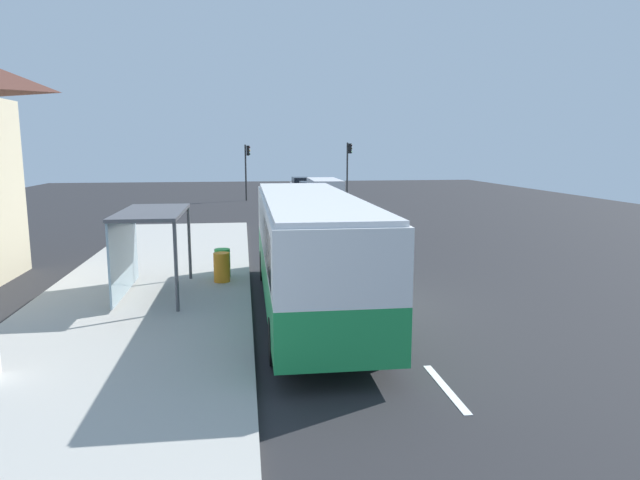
% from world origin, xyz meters
% --- Properties ---
extents(ground_plane, '(56.00, 92.00, 0.04)m').
position_xyz_m(ground_plane, '(0.00, 14.00, -0.02)').
color(ground_plane, '#262628').
extents(sidewalk_platform, '(6.20, 30.00, 0.18)m').
position_xyz_m(sidewalk_platform, '(-6.40, 2.00, 0.09)').
color(sidewalk_platform, '#ADAAA3').
rests_on(sidewalk_platform, ground).
extents(lane_stripe_seg_0, '(0.16, 2.20, 0.01)m').
position_xyz_m(lane_stripe_seg_0, '(0.25, -6.00, 0.01)').
color(lane_stripe_seg_0, silver).
rests_on(lane_stripe_seg_0, ground).
extents(lane_stripe_seg_1, '(0.16, 2.20, 0.01)m').
position_xyz_m(lane_stripe_seg_1, '(0.25, -1.00, 0.01)').
color(lane_stripe_seg_1, silver).
rests_on(lane_stripe_seg_1, ground).
extents(lane_stripe_seg_2, '(0.16, 2.20, 0.01)m').
position_xyz_m(lane_stripe_seg_2, '(0.25, 4.00, 0.01)').
color(lane_stripe_seg_2, silver).
rests_on(lane_stripe_seg_2, ground).
extents(lane_stripe_seg_3, '(0.16, 2.20, 0.01)m').
position_xyz_m(lane_stripe_seg_3, '(0.25, 9.00, 0.01)').
color(lane_stripe_seg_3, silver).
rests_on(lane_stripe_seg_3, ground).
extents(lane_stripe_seg_4, '(0.16, 2.20, 0.01)m').
position_xyz_m(lane_stripe_seg_4, '(0.25, 14.00, 0.01)').
color(lane_stripe_seg_4, silver).
rests_on(lane_stripe_seg_4, ground).
extents(lane_stripe_seg_5, '(0.16, 2.20, 0.01)m').
position_xyz_m(lane_stripe_seg_5, '(0.25, 19.00, 0.01)').
color(lane_stripe_seg_5, silver).
rests_on(lane_stripe_seg_5, ground).
extents(lane_stripe_seg_6, '(0.16, 2.20, 0.01)m').
position_xyz_m(lane_stripe_seg_6, '(0.25, 24.00, 0.01)').
color(lane_stripe_seg_6, silver).
rests_on(lane_stripe_seg_6, ground).
extents(lane_stripe_seg_7, '(0.16, 2.20, 0.01)m').
position_xyz_m(lane_stripe_seg_7, '(0.25, 29.00, 0.01)').
color(lane_stripe_seg_7, silver).
rests_on(lane_stripe_seg_7, ground).
extents(bus, '(2.60, 11.03, 3.21)m').
position_xyz_m(bus, '(-1.71, -0.63, 1.84)').
color(bus, '#1E8C47').
rests_on(bus, ground).
extents(white_van, '(2.08, 5.22, 2.30)m').
position_xyz_m(white_van, '(2.20, 23.29, 1.34)').
color(white_van, silver).
rests_on(white_van, ground).
extents(sedan_near, '(1.93, 4.44, 1.52)m').
position_xyz_m(sedan_near, '(2.30, 40.90, 0.79)').
color(sedan_near, '#B7B7BC').
rests_on(sedan_near, ground).
extents(sedan_far, '(1.90, 4.43, 1.52)m').
position_xyz_m(sedan_far, '(2.30, 33.24, 0.79)').
color(sedan_far, black).
rests_on(sedan_far, ground).
extents(recycling_bin_orange, '(0.52, 0.52, 0.95)m').
position_xyz_m(recycling_bin_orange, '(-4.20, 2.48, 0.66)').
color(recycling_bin_orange, orange).
rests_on(recycling_bin_orange, sidewalk_platform).
extents(recycling_bin_green, '(0.52, 0.52, 0.95)m').
position_xyz_m(recycling_bin_green, '(-4.20, 3.18, 0.66)').
color(recycling_bin_green, green).
rests_on(recycling_bin_green, sidewalk_platform).
extents(traffic_light_near_side, '(0.49, 0.28, 4.90)m').
position_xyz_m(traffic_light_near_side, '(5.50, 31.89, 3.26)').
color(traffic_light_near_side, '#2D2D2D').
rests_on(traffic_light_near_side, ground).
extents(traffic_light_far_side, '(0.49, 0.28, 4.72)m').
position_xyz_m(traffic_light_far_side, '(-3.10, 32.69, 3.15)').
color(traffic_light_far_side, '#2D2D2D').
rests_on(traffic_light_far_side, ground).
extents(bus_shelter, '(1.80, 4.00, 2.50)m').
position_xyz_m(bus_shelter, '(-6.41, 1.15, 2.10)').
color(bus_shelter, '#4C4C51').
rests_on(bus_shelter, sidewalk_platform).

